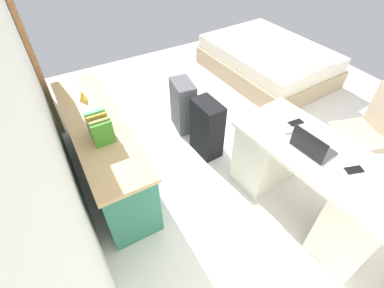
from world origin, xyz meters
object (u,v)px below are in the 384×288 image
object	(u,v)px
desk	(309,181)
laptop	(311,147)
cell_phone_near_laptop	(354,170)
suitcase_spare_grey	(183,106)
cell_phone_by_mouse	(296,122)
figurine_small	(83,96)
office_chair	(363,138)
suitcase_black	(207,128)
computer_mouse	(288,130)
bed	(268,61)
credenza	(104,150)

from	to	relation	value
desk	laptop	xyz separation A→B (m)	(0.06, 0.07, 0.41)
laptop	cell_phone_near_laptop	size ratio (longest dim) A/B	2.43
suitcase_spare_grey	cell_phone_near_laptop	size ratio (longest dim) A/B	4.72
cell_phone_by_mouse	figurine_small	size ratio (longest dim) A/B	1.24
desk	laptop	bearing A→B (deg)	48.41
office_chair	suitcase_black	size ratio (longest dim) A/B	1.40
computer_mouse	cell_phone_near_laptop	distance (m)	0.59
computer_mouse	desk	bearing A→B (deg)	-176.18
suitcase_spare_grey	cell_phone_by_mouse	bearing A→B (deg)	-150.83
suitcase_spare_grey	figurine_small	size ratio (longest dim) A/B	5.83
cell_phone_near_laptop	suitcase_spare_grey	bearing A→B (deg)	31.71
desk	bed	size ratio (longest dim) A/B	0.76
office_chair	cell_phone_by_mouse	bearing A→B (deg)	70.85
desk	suitcase_spare_grey	size ratio (longest dim) A/B	2.34
credenza	cell_phone_by_mouse	world-z (taller)	cell_phone_by_mouse
desk	figurine_small	size ratio (longest dim) A/B	13.63
credenza	suitcase_spare_grey	distance (m)	1.12
credenza	cell_phone_near_laptop	bearing A→B (deg)	-135.61
suitcase_spare_grey	laptop	world-z (taller)	laptop
bed	cell_phone_near_laptop	bearing A→B (deg)	151.02
suitcase_spare_grey	office_chair	bearing A→B (deg)	-132.34
office_chair	computer_mouse	distance (m)	1.00
cell_phone_by_mouse	laptop	bearing A→B (deg)	159.00
cell_phone_near_laptop	cell_phone_by_mouse	distance (m)	0.63
figurine_small	cell_phone_by_mouse	bearing A→B (deg)	-130.42
suitcase_spare_grey	computer_mouse	distance (m)	1.42
cell_phone_near_laptop	figurine_small	bearing A→B (deg)	56.16
desk	suitcase_black	xyz separation A→B (m)	(1.11, 0.37, -0.05)
desk	credenza	xyz separation A→B (m)	(1.31, 1.46, -0.03)
credenza	bed	xyz separation A→B (m)	(0.80, -2.83, -0.12)
credenza	suitcase_black	xyz separation A→B (m)	(-0.19, -1.09, -0.03)
bed	laptop	bearing A→B (deg)	144.87
bed	cell_phone_by_mouse	bearing A→B (deg)	143.49
bed	suitcase_spare_grey	bearing A→B (deg)	105.26
bed	suitcase_spare_grey	world-z (taller)	suitcase_spare_grey
cell_phone_near_laptop	cell_phone_by_mouse	size ratio (longest dim) A/B	1.00
laptop	desk	bearing A→B (deg)	-131.59
office_chair	suitcase_black	bearing A→B (deg)	50.96
office_chair	suitcase_spare_grey	distance (m)	1.97
office_chair	cell_phone_near_laptop	distance (m)	0.94
office_chair	figurine_small	size ratio (longest dim) A/B	8.55
suitcase_black	laptop	distance (m)	1.19
office_chair	laptop	distance (m)	1.01
suitcase_spare_grey	cell_phone_by_mouse	distance (m)	1.41
credenza	cell_phone_near_laptop	world-z (taller)	cell_phone_near_laptop
computer_mouse	cell_phone_near_laptop	xyz separation A→B (m)	(-0.58, -0.12, -0.01)
laptop	figurine_small	distance (m)	2.15
office_chair	figurine_small	distance (m)	2.84
computer_mouse	cell_phone_near_laptop	world-z (taller)	computer_mouse
bed	suitcase_spare_grey	xyz separation A→B (m)	(-0.48, 1.76, 0.08)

